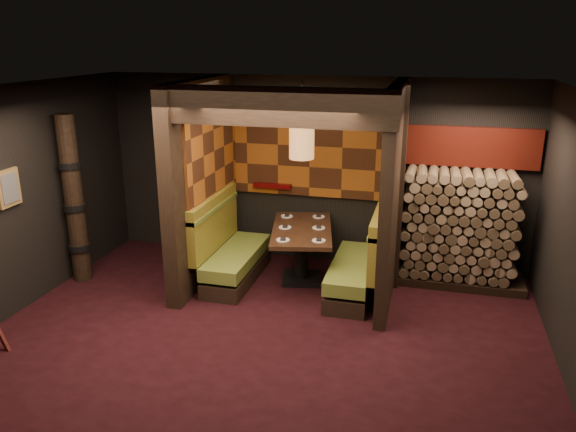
# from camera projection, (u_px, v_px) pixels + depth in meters

# --- Properties ---
(floor) EXTENTS (6.50, 5.50, 0.02)m
(floor) POSITION_uv_depth(u_px,v_px,m) (260.00, 345.00, 6.48)
(floor) COLOR black
(floor) RESTS_ON ground
(ceiling) EXTENTS (6.50, 5.50, 0.02)m
(ceiling) POSITION_uv_depth(u_px,v_px,m) (255.00, 92.00, 5.60)
(ceiling) COLOR black
(ceiling) RESTS_ON ground
(wall_back) EXTENTS (6.50, 0.02, 2.85)m
(wall_back) POSITION_uv_depth(u_px,v_px,m) (312.00, 171.00, 8.58)
(wall_back) COLOR black
(wall_back) RESTS_ON ground
(wall_front) EXTENTS (6.50, 0.02, 2.85)m
(wall_front) POSITION_uv_depth(u_px,v_px,m) (124.00, 366.00, 3.50)
(wall_front) COLOR black
(wall_front) RESTS_ON ground
(wall_left) EXTENTS (0.02, 5.50, 2.85)m
(wall_left) POSITION_uv_depth(u_px,v_px,m) (2.00, 205.00, 6.82)
(wall_left) COLOR black
(wall_left) RESTS_ON ground
(partition_left) EXTENTS (0.20, 2.20, 2.85)m
(partition_left) POSITION_uv_depth(u_px,v_px,m) (202.00, 183.00, 7.88)
(partition_left) COLOR black
(partition_left) RESTS_ON floor
(partition_right) EXTENTS (0.15, 2.10, 2.85)m
(partition_right) POSITION_uv_depth(u_px,v_px,m) (392.00, 195.00, 7.29)
(partition_right) COLOR black
(partition_right) RESTS_ON floor
(header_beam) EXTENTS (2.85, 0.18, 0.44)m
(header_beam) POSITION_uv_depth(u_px,v_px,m) (272.00, 107.00, 6.32)
(header_beam) COLOR black
(header_beam) RESTS_ON partition_left
(tapa_back_panel) EXTENTS (2.40, 0.06, 1.55)m
(tapa_back_panel) POSITION_uv_depth(u_px,v_px,m) (310.00, 146.00, 8.42)
(tapa_back_panel) COLOR #964D16
(tapa_back_panel) RESTS_ON wall_back
(tapa_side_panel) EXTENTS (0.04, 1.85, 1.45)m
(tapa_side_panel) POSITION_uv_depth(u_px,v_px,m) (213.00, 151.00, 7.89)
(tapa_side_panel) COLOR #964D16
(tapa_side_panel) RESTS_ON partition_left
(lacquer_shelf) EXTENTS (0.60, 0.12, 0.07)m
(lacquer_shelf) POSITION_uv_depth(u_px,v_px,m) (273.00, 186.00, 8.70)
(lacquer_shelf) COLOR #4F0507
(lacquer_shelf) RESTS_ON wall_back
(booth_bench_left) EXTENTS (0.68, 1.60, 1.14)m
(booth_bench_left) POSITION_uv_depth(u_px,v_px,m) (230.00, 253.00, 8.10)
(booth_bench_left) COLOR black
(booth_bench_left) RESTS_ON floor
(booth_bench_right) EXTENTS (0.68, 1.60, 1.14)m
(booth_bench_right) POSITION_uv_depth(u_px,v_px,m) (360.00, 266.00, 7.65)
(booth_bench_right) COLOR black
(booth_bench_right) RESTS_ON floor
(dining_table) EXTENTS (1.12, 1.65, 0.80)m
(dining_table) POSITION_uv_depth(u_px,v_px,m) (302.00, 244.00, 8.01)
(dining_table) COLOR black
(dining_table) RESTS_ON floor
(place_settings) EXTENTS (0.86, 1.29, 0.03)m
(place_settings) POSITION_uv_depth(u_px,v_px,m) (302.00, 227.00, 7.93)
(place_settings) COLOR white
(place_settings) RESTS_ON dining_table
(pendant_lamp) EXTENTS (0.34, 0.34, 1.04)m
(pendant_lamp) POSITION_uv_depth(u_px,v_px,m) (302.00, 142.00, 7.51)
(pendant_lamp) COLOR #A56C37
(pendant_lamp) RESTS_ON ceiling
(framed_picture) EXTENTS (0.05, 0.36, 0.46)m
(framed_picture) POSITION_uv_depth(u_px,v_px,m) (9.00, 188.00, 6.85)
(framed_picture) COLOR olive
(framed_picture) RESTS_ON wall_left
(totem_column) EXTENTS (0.31, 0.31, 2.40)m
(totem_column) POSITION_uv_depth(u_px,v_px,m) (74.00, 201.00, 7.86)
(totem_column) COLOR black
(totem_column) RESTS_ON floor
(firewood_stack) EXTENTS (1.73, 0.70, 1.64)m
(firewood_stack) POSITION_uv_depth(u_px,v_px,m) (465.00, 229.00, 7.84)
(firewood_stack) COLOR black
(firewood_stack) RESTS_ON floor
(mosaic_header) EXTENTS (1.83, 0.10, 0.56)m
(mosaic_header) POSITION_uv_depth(u_px,v_px,m) (472.00, 147.00, 7.81)
(mosaic_header) COLOR maroon
(mosaic_header) RESTS_ON wall_back
(bay_front_post) EXTENTS (0.08, 0.08, 2.85)m
(bay_front_post) POSITION_uv_depth(u_px,v_px,m) (401.00, 190.00, 7.51)
(bay_front_post) COLOR black
(bay_front_post) RESTS_ON floor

